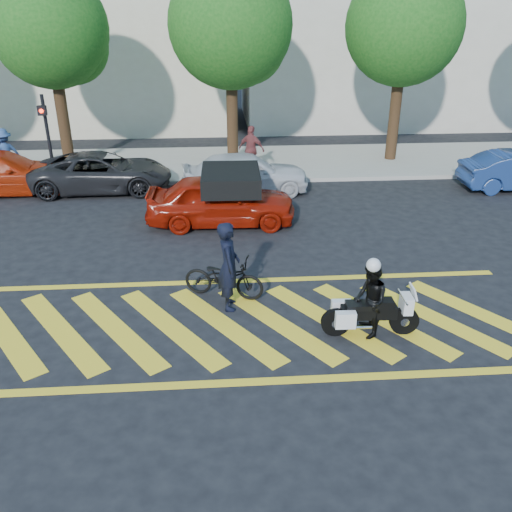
{
  "coord_description": "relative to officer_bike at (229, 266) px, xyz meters",
  "views": [
    {
      "loc": [
        -0.64,
        -9.53,
        6.06
      ],
      "look_at": [
        0.14,
        1.05,
        1.05
      ],
      "focal_mm": 38.0,
      "sensor_mm": 36.0,
      "label": 1
    }
  ],
  "objects": [
    {
      "name": "pedestrian_right",
      "position": [
        1.12,
        9.69,
        0.04
      ],
      "size": [
        1.11,
        0.87,
        1.76
      ],
      "primitive_type": "imported",
      "rotation": [
        0.0,
        0.0,
        2.65
      ],
      "color": "brown",
      "rests_on": "sidewalk"
    },
    {
      "name": "parked_mid_right",
      "position": [
        0.76,
        7.63,
        -0.25
      ],
      "size": [
        4.47,
        2.18,
        1.47
      ],
      "primitive_type": "imported",
      "rotation": [
        0.0,
        0.0,
        1.68
      ],
      "color": "silver",
      "rests_on": "ground"
    },
    {
      "name": "officer_bike",
      "position": [
        0.0,
        0.0,
        0.0
      ],
      "size": [
        0.49,
        0.73,
        1.97
      ],
      "primitive_type": "imported",
      "rotation": [
        0.0,
        0.0,
        1.6
      ],
      "color": "black",
      "rests_on": "ground"
    },
    {
      "name": "building_right",
      "position": [
        9.47,
        20.26,
        4.51
      ],
      "size": [
        16.0,
        8.0,
        11.0
      ],
      "primitive_type": "cube",
      "color": "beige",
      "rests_on": "ground"
    },
    {
      "name": "tree_left",
      "position": [
        -5.91,
        11.33,
        4.01
      ],
      "size": [
        4.2,
        4.2,
        7.26
      ],
      "color": "black",
      "rests_on": "ground"
    },
    {
      "name": "ground",
      "position": [
        0.47,
        -0.74,
        -0.99
      ],
      "size": [
        90.0,
        90.0,
        0.0
      ],
      "primitive_type": "plane",
      "color": "black",
      "rests_on": "ground"
    },
    {
      "name": "officer_moto",
      "position": [
        2.71,
        -1.29,
        -0.21
      ],
      "size": [
        0.61,
        0.77,
        1.55
      ],
      "primitive_type": "imported",
      "rotation": [
        0.0,
        0.0,
        -1.6
      ],
      "color": "black",
      "rests_on": "ground"
    },
    {
      "name": "bicycle",
      "position": [
        -0.11,
        0.46,
        -0.51
      ],
      "size": [
        1.93,
        1.18,
        0.96
      ],
      "primitive_type": "imported",
      "rotation": [
        0.0,
        0.0,
        1.25
      ],
      "color": "black",
      "rests_on": "ground"
    },
    {
      "name": "red_convertible",
      "position": [
        -0.1,
        4.89,
        -0.25
      ],
      "size": [
        4.39,
        1.84,
        1.48
      ],
      "primitive_type": "imported",
      "rotation": [
        0.0,
        0.0,
        1.55
      ],
      "color": "#941506",
      "rests_on": "ground"
    },
    {
      "name": "parked_mid_left",
      "position": [
        -4.19,
        8.35,
        -0.32
      ],
      "size": [
        4.81,
        2.29,
        1.33
      ],
      "primitive_type": "imported",
      "rotation": [
        0.0,
        0.0,
        1.59
      ],
      "color": "black",
      "rests_on": "ground"
    },
    {
      "name": "pedestrian_left",
      "position": [
        -7.83,
        9.6,
        0.07
      ],
      "size": [
        1.32,
        1.29,
        1.81
      ],
      "primitive_type": "imported",
      "rotation": [
        0.0,
        0.0,
        3.89
      ],
      "color": "#32518A",
      "rests_on": "sidewalk"
    },
    {
      "name": "parked_left",
      "position": [
        -7.62,
        8.37,
        -0.28
      ],
      "size": [
        5.04,
        2.38,
        1.42
      ],
      "primitive_type": "imported",
      "rotation": [
        0.0,
        0.0,
        1.65
      ],
      "color": "#B5280B",
      "rests_on": "ground"
    },
    {
      "name": "signal_pole",
      "position": [
        -6.03,
        9.0,
        0.93
      ],
      "size": [
        0.28,
        0.43,
        3.2
      ],
      "color": "black",
      "rests_on": "ground"
    },
    {
      "name": "police_motorcycle",
      "position": [
        2.72,
        -1.29,
        -0.52
      ],
      "size": [
        1.96,
        0.63,
        0.86
      ],
      "rotation": [
        0.0,
        0.0,
        -0.03
      ],
      "color": "black",
      "rests_on": "ground"
    },
    {
      "name": "tree_right",
      "position": [
        7.09,
        11.33,
        4.06
      ],
      "size": [
        4.4,
        4.4,
        7.41
      ],
      "color": "black",
      "rests_on": "ground"
    },
    {
      "name": "sidewalk",
      "position": [
        0.47,
        11.26,
        -0.91
      ],
      "size": [
        60.0,
        5.0,
        0.15
      ],
      "primitive_type": "cube",
      "color": "#9E998E",
      "rests_on": "ground"
    },
    {
      "name": "building_left",
      "position": [
        -7.53,
        20.26,
        4.01
      ],
      "size": [
        16.0,
        8.0,
        10.0
      ],
      "primitive_type": "cube",
      "color": "beige",
      "rests_on": "ground"
    },
    {
      "name": "crosswalk",
      "position": [
        0.43,
        -0.74,
        -0.98
      ],
      "size": [
        12.33,
        4.0,
        0.01
      ],
      "color": "yellow",
      "rests_on": "ground"
    },
    {
      "name": "tree_center",
      "position": [
        0.59,
        11.33,
        4.11
      ],
      "size": [
        4.6,
        4.6,
        7.56
      ],
      "color": "black",
      "rests_on": "ground"
    }
  ]
}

